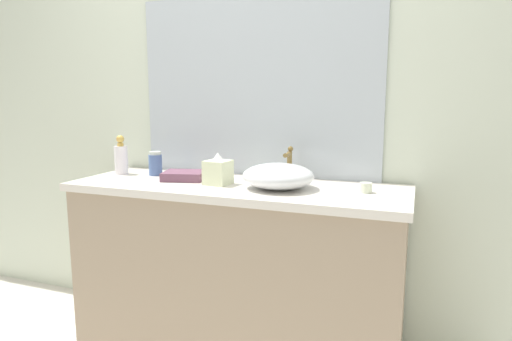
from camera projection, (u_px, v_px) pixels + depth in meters
bathroom_wall_rear at (247, 104)px, 2.49m from camera, size 6.00×0.06×2.60m
vanity_counter at (237, 269)px, 2.29m from camera, size 1.70×0.59×0.91m
wall_mirror_panel at (256, 87)px, 2.41m from camera, size 1.37×0.01×0.98m
sink_basin at (278, 176)px, 2.10m from camera, size 0.35×0.33×0.12m
faucet at (289, 161)px, 2.27m from camera, size 0.03×0.11×0.18m
soap_dispenser at (121, 158)px, 2.50m from camera, size 0.07×0.07×0.22m
lotion_bottle at (155, 164)px, 2.47m from camera, size 0.07×0.07×0.13m
tissue_box at (218, 171)px, 2.20m from camera, size 0.13×0.13×0.16m
candle_jar at (366, 188)px, 2.02m from camera, size 0.06×0.06×0.05m
folded_hand_towel at (184, 176)px, 2.34m from camera, size 0.25×0.22×0.04m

